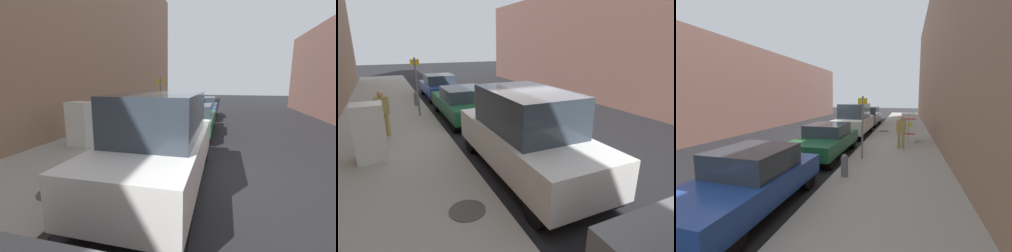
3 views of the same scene
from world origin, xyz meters
TOP-DOWN VIEW (x-y plane):
  - ground_plane at (0.00, 0.00)m, footprint 80.00×80.00m
  - sidewalk_slab at (-3.93, 0.00)m, footprint 3.74×44.00m
  - building_facade_near at (-6.75, 0.00)m, footprint 1.89×39.60m
  - building_facade_across at (7.93, 0.00)m, footprint 2.46×37.40m
  - discarded_refrigerator at (-4.40, 1.23)m, footprint 0.77×0.73m
  - manhole_cover at (-2.77, -2.11)m, footprint 0.70×0.70m
  - street_sign_post at (-2.62, 5.45)m, footprint 0.36×0.07m
  - fire_hydrant at (-2.48, 7.58)m, footprint 0.22×0.22m
  - pedestrian_walking_far at (-4.06, 3.18)m, footprint 0.46×0.22m
  - parked_suv_gray at (-0.85, -6.47)m, footprint 1.94×4.46m
  - parked_van_white at (-0.85, -0.90)m, footprint 1.91×5.04m
  - parked_sedan_green at (-0.85, 4.74)m, footprint 1.89×4.68m
  - parked_hatchback_blue at (-0.85, 9.85)m, footprint 1.79×4.16m

SIDE VIEW (x-z plane):
  - ground_plane at x=0.00m, z-range 0.00..0.00m
  - sidewalk_slab at x=-3.93m, z-range 0.00..0.17m
  - manhole_cover at x=-2.77m, z-range 0.17..0.18m
  - fire_hydrant at x=-2.48m, z-range 0.18..0.88m
  - parked_hatchback_blue at x=-0.85m, z-range 0.01..1.45m
  - parked_sedan_green at x=-0.85m, z-range 0.03..1.44m
  - parked_suv_gray at x=-0.85m, z-range 0.02..1.74m
  - discarded_refrigerator at x=-4.40m, z-range 0.17..1.73m
  - pedestrian_walking_far at x=-4.06m, z-range 0.28..1.86m
  - parked_van_white at x=-0.85m, z-range -0.01..2.15m
  - street_sign_post at x=-2.62m, z-range 0.32..2.81m
  - building_facade_across at x=7.93m, z-range 0.00..6.35m
  - building_facade_near at x=-6.75m, z-range 0.00..10.81m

